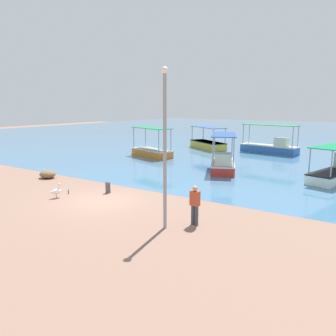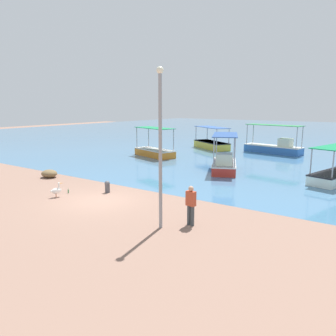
% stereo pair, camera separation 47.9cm
% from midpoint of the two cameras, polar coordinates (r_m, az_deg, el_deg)
% --- Properties ---
extents(ground, '(120.00, 120.00, 0.00)m').
position_cam_midpoint_polar(ground, '(17.68, -12.30, -5.60)').
color(ground, '#886555').
extents(harbor_water, '(110.00, 90.00, 0.00)m').
position_cam_midpoint_polar(harbor_water, '(61.22, 21.75, 5.54)').
color(harbor_water, teal).
rests_on(harbor_water, ground).
extents(fishing_boat_far_left, '(5.50, 4.47, 2.47)m').
position_cam_midpoint_polar(fishing_boat_far_left, '(38.01, 6.56, 4.23)').
color(fishing_boat_far_left, gold).
rests_on(fishing_boat_far_left, harbor_water).
extents(fishing_boat_outer, '(4.99, 3.08, 2.79)m').
position_cam_midpoint_polar(fishing_boat_outer, '(31.92, -3.28, 2.99)').
color(fishing_boat_outer, orange).
rests_on(fishing_boat_outer, harbor_water).
extents(fishing_boat_near_left, '(3.48, 5.03, 2.78)m').
position_cam_midpoint_polar(fishing_boat_near_left, '(25.09, 8.98, 0.86)').
color(fishing_boat_near_left, red).
rests_on(fishing_boat_near_left, harbor_water).
extents(fishing_boat_center, '(6.20, 2.64, 2.92)m').
position_cam_midpoint_polar(fishing_boat_center, '(35.81, 17.01, 3.57)').
color(fishing_boat_center, '#316ABC').
rests_on(fishing_boat_center, harbor_water).
extents(pelican, '(0.43, 0.79, 0.80)m').
position_cam_midpoint_polar(pelican, '(18.77, -19.49, -3.82)').
color(pelican, '#E0997A').
rests_on(pelican, ground).
extents(lamp_post, '(0.28, 0.28, 6.38)m').
position_cam_midpoint_polar(lamp_post, '(12.81, -1.64, 4.65)').
color(lamp_post, gray).
rests_on(lamp_post, ground).
extents(mooring_bollard, '(0.29, 0.29, 0.69)m').
position_cam_midpoint_polar(mooring_bollard, '(19.05, -11.14, -3.21)').
color(mooring_bollard, '#47474C').
rests_on(mooring_bollard, ground).
extents(fisherman_standing, '(0.42, 0.27, 1.69)m').
position_cam_midpoint_polar(fisherman_standing, '(13.68, 3.69, -6.30)').
color(fisherman_standing, '#3B4346').
rests_on(fisherman_standing, ground).
extents(net_pile, '(1.17, 0.99, 0.54)m').
position_cam_midpoint_polar(net_pile, '(24.04, -20.78, -1.01)').
color(net_pile, brown).
rests_on(net_pile, ground).
extents(glass_bottle, '(0.07, 0.07, 0.27)m').
position_cam_midpoint_polar(glass_bottle, '(19.50, -17.62, -3.98)').
color(glass_bottle, '#3F7F4C').
rests_on(glass_bottle, ground).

